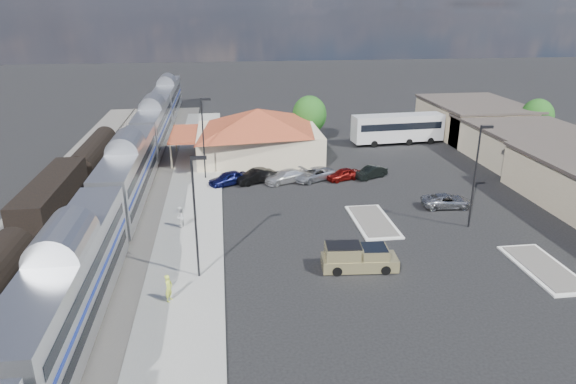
{
  "coord_description": "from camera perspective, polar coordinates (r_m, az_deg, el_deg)",
  "views": [
    {
      "loc": [
        -8.89,
        -38.58,
        18.26
      ],
      "look_at": [
        -3.45,
        3.19,
        2.8
      ],
      "focal_mm": 32.0,
      "sensor_mm": 36.0,
      "label": 1
    }
  ],
  "objects": [
    {
      "name": "ground",
      "position": [
        43.6,
        5.06,
        -4.69
      ],
      "size": [
        280.0,
        280.0,
        0.0
      ],
      "primitive_type": "plane",
      "color": "black",
      "rests_on": "ground"
    },
    {
      "name": "railbed",
      "position": [
        51.45,
        -20.52,
        -1.9
      ],
      "size": [
        16.0,
        100.0,
        0.12
      ],
      "primitive_type": "cube",
      "color": "#4C4944",
      "rests_on": "ground"
    },
    {
      "name": "platform",
      "position": [
        48.24,
        -10.57,
        -2.33
      ],
      "size": [
        5.5,
        92.0,
        0.18
      ],
      "primitive_type": "cube",
      "color": "gray",
      "rests_on": "ground"
    },
    {
      "name": "passenger_train",
      "position": [
        51.44,
        -17.27,
        1.81
      ],
      "size": [
        3.0,
        104.0,
        5.55
      ],
      "color": "silver",
      "rests_on": "ground"
    },
    {
      "name": "freight_cars",
      "position": [
        49.63,
        -24.67,
        -0.98
      ],
      "size": [
        2.8,
        46.0,
        4.0
      ],
      "color": "black",
      "rests_on": "ground"
    },
    {
      "name": "station_depot",
      "position": [
        64.52,
        -3.39,
        6.56
      ],
      "size": [
        18.35,
        12.24,
        6.2
      ],
      "color": "#C6B790",
      "rests_on": "ground"
    },
    {
      "name": "buildings_east",
      "position": [
        66.41,
        26.69,
        4.05
      ],
      "size": [
        14.4,
        51.4,
        4.8
      ],
      "color": "#C6B28C",
      "rests_on": "ground"
    },
    {
      "name": "traffic_island_south",
      "position": [
        46.28,
        9.39,
        -3.23
      ],
      "size": [
        3.3,
        7.5,
        0.21
      ],
      "color": "silver",
      "rests_on": "ground"
    },
    {
      "name": "traffic_island_north",
      "position": [
        42.29,
        26.57,
        -7.58
      ],
      "size": [
        3.3,
        7.5,
        0.21
      ],
      "color": "silver",
      "rests_on": "ground"
    },
    {
      "name": "lamp_plat_s",
      "position": [
        35.1,
        -10.19,
        -1.78
      ],
      "size": [
        1.08,
        0.25,
        9.0
      ],
      "color": "black",
      "rests_on": "ground"
    },
    {
      "name": "lamp_plat_n",
      "position": [
        56.12,
        -9.34,
        6.58
      ],
      "size": [
        1.08,
        0.25,
        9.0
      ],
      "color": "black",
      "rests_on": "ground"
    },
    {
      "name": "lamp_lot",
      "position": [
        45.78,
        20.25,
        2.49
      ],
      "size": [
        1.08,
        0.25,
        9.0
      ],
      "color": "black",
      "rests_on": "ground"
    },
    {
      "name": "tree_east_c",
      "position": [
        78.87,
        25.93,
        7.55
      ],
      "size": [
        4.41,
        4.41,
        6.21
      ],
      "color": "#382314",
      "rests_on": "ground"
    },
    {
      "name": "tree_depot",
      "position": [
        71.04,
        2.39,
        8.58
      ],
      "size": [
        4.71,
        4.71,
        6.63
      ],
      "color": "#382314",
      "rests_on": "ground"
    },
    {
      "name": "pickup_truck",
      "position": [
        37.96,
        7.95,
        -7.27
      ],
      "size": [
        5.61,
        2.41,
        1.89
      ],
      "rotation": [
        0.0,
        0.0,
        1.49
      ],
      "color": "tan",
      "rests_on": "ground"
    },
    {
      "name": "suv",
      "position": [
        51.07,
        17.25,
        -0.95
      ],
      "size": [
        4.9,
        2.52,
        1.32
      ],
      "primitive_type": "imported",
      "rotation": [
        0.0,
        0.0,
        1.5
      ],
      "color": "gray",
      "rests_on": "ground"
    },
    {
      "name": "coach_bus",
      "position": [
        72.71,
        12.1,
        7.06
      ],
      "size": [
        12.8,
        3.67,
        4.05
      ],
      "rotation": [
        0.0,
        0.0,
        1.65
      ],
      "color": "white",
      "rests_on": "ground"
    },
    {
      "name": "person_a",
      "position": [
        34.38,
        -13.12,
        -10.35
      ],
      "size": [
        0.66,
        0.79,
        1.87
      ],
      "primitive_type": "imported",
      "rotation": [
        0.0,
        0.0,
        1.21
      ],
      "color": "#C3D643",
      "rests_on": "platform"
    },
    {
      "name": "person_b",
      "position": [
        44.92,
        -11.94,
        -2.75
      ],
      "size": [
        0.95,
        1.08,
        1.86
      ],
      "primitive_type": "imported",
      "rotation": [
        0.0,
        0.0,
        -1.89
      ],
      "color": "silver",
      "rests_on": "platform"
    },
    {
      "name": "parked_car_a",
      "position": [
        55.23,
        -6.63,
        1.53
      ],
      "size": [
        4.68,
        3.57,
        1.48
      ],
      "primitive_type": "imported",
      "rotation": [
        0.0,
        0.0,
        -1.09
      ],
      "color": "#0D1245",
      "rests_on": "ground"
    },
    {
      "name": "parked_car_b",
      "position": [
        55.61,
        -3.61,
        1.76
      ],
      "size": [
        4.79,
        3.38,
        1.5
      ],
      "primitive_type": "imported",
      "rotation": [
        0.0,
        0.0,
        -1.13
      ],
      "color": "black",
      "rests_on": "ground"
    },
    {
      "name": "parked_car_c",
      "position": [
        55.63,
        -0.3,
        1.74
      ],
      "size": [
        5.11,
        3.6,
        1.37
      ],
      "primitive_type": "imported",
      "rotation": [
        0.0,
        0.0,
        -1.17
      ],
      "color": "silver",
      "rests_on": "ground"
    },
    {
      "name": "parked_car_d",
      "position": [
        56.38,
        2.9,
        1.97
      ],
      "size": [
        5.42,
        4.27,
        1.37
      ],
      "primitive_type": "imported",
      "rotation": [
        0.0,
        0.0,
        -1.1
      ],
      "color": "#95989D",
      "rests_on": "ground"
    },
    {
      "name": "parked_car_e",
      "position": [
        56.75,
        6.13,
        1.97
      ],
      "size": [
        4.15,
        2.8,
        1.31
      ],
      "primitive_type": "imported",
      "rotation": [
        0.0,
        0.0,
        -1.21
      ],
      "color": "maroon",
      "rests_on": "ground"
    },
    {
      "name": "parked_car_f",
      "position": [
        57.84,
        9.15,
        2.18
      ],
      "size": [
        4.21,
        3.06,
        1.32
      ],
      "primitive_type": "imported",
      "rotation": [
        0.0,
        0.0,
        -1.1
      ],
      "color": "black",
      "rests_on": "ground"
    }
  ]
}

